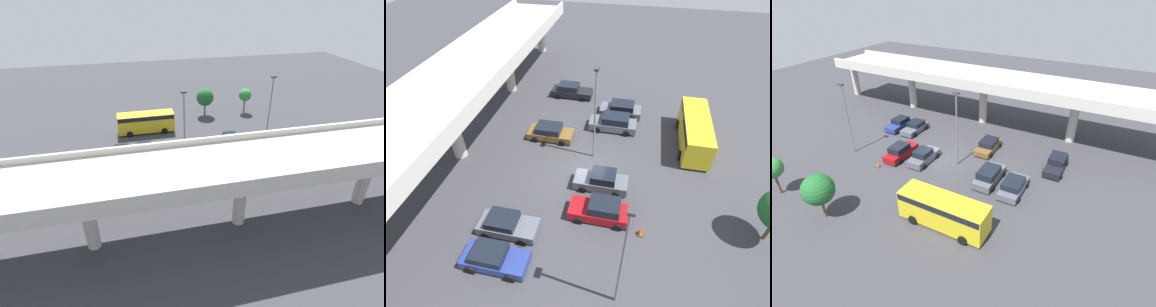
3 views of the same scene
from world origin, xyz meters
TOP-DOWN VIEW (x-y plane):
  - ground_plane at (0.00, 0.00)m, footprint 109.74×109.74m
  - highway_overpass at (0.00, 12.34)m, footprint 52.34×7.23m
  - parked_car_0 at (-9.59, 4.67)m, footprint 2.11×4.34m
  - parked_car_1 at (-6.96, 4.83)m, footprint 2.15×4.31m
  - parked_car_2 at (-4.38, -1.60)m, footprint 2.09×4.67m
  - parked_car_3 at (-1.30, -1.14)m, footprint 2.06×4.39m
  - parked_car_4 at (4.31, 4.86)m, footprint 2.21×4.43m
  - parked_car_5 at (7.12, -1.13)m, footprint 2.23×4.78m
  - parked_car_6 at (10.02, -1.60)m, footprint 2.26×4.43m
  - parked_car_7 at (12.83, 4.67)m, footprint 2.12×4.82m
  - shuttle_bus at (6.26, -8.92)m, footprint 8.10×2.71m
  - lamp_post_near_aisle at (2.44, 0.18)m, footprint 0.70×0.35m
  - lamp_post_mid_lot at (-10.30, -3.37)m, footprint 0.70×0.35m
  - tree_front_left at (-10.70, -12.96)m, footprint 2.08×2.08m
  - tree_front_centre at (-3.83, -13.19)m, footprint 2.83×2.83m
  - traffic_cone at (-5.33, -4.59)m, footprint 0.44×0.44m

SIDE VIEW (x-z plane):
  - ground_plane at x=0.00m, z-range 0.00..0.00m
  - traffic_cone at x=-5.33m, z-range -0.02..0.68m
  - parked_car_1 at x=-6.96m, z-range -0.04..1.39m
  - parked_car_4 at x=4.31m, z-range -0.04..1.44m
  - parked_car_0 at x=-9.59m, z-range -0.04..1.44m
  - parked_car_6 at x=10.02m, z-range -0.04..1.45m
  - parked_car_7 at x=12.83m, z-range -0.06..1.52m
  - parked_car_3 at x=-1.30m, z-range -0.08..1.56m
  - parked_car_2 at x=-4.38m, z-range -0.07..1.62m
  - parked_car_5 at x=7.12m, z-range -0.04..1.62m
  - shuttle_bus at x=6.26m, z-range 0.27..3.14m
  - tree_front_left at x=-10.70m, z-range 0.96..5.01m
  - tree_front_centre at x=-3.83m, z-range 0.83..5.33m
  - lamp_post_mid_lot at x=-10.30m, z-range 0.70..9.44m
  - lamp_post_near_aisle at x=2.44m, z-range 0.70..9.51m
  - highway_overpass at x=0.00m, z-range 2.35..9.64m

